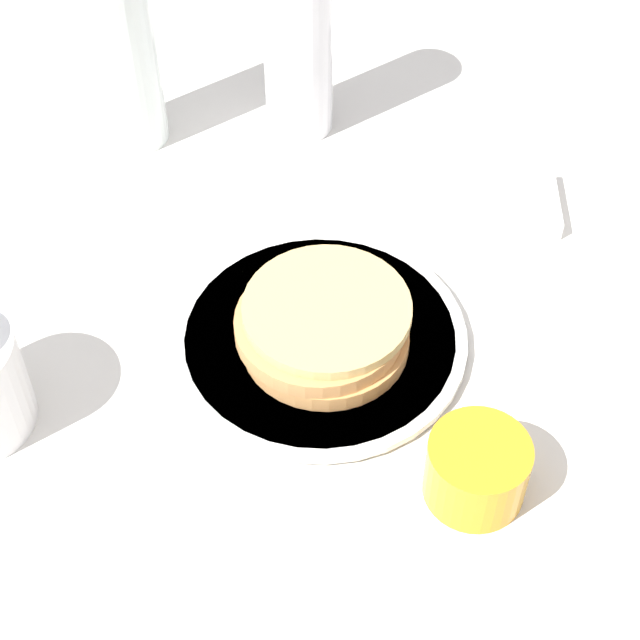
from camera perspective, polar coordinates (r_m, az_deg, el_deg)
name	(u,v)px	position (r m, az deg, el deg)	size (l,w,h in m)	color
ground_plane	(287,348)	(0.96, -1.77, -1.50)	(4.00, 4.00, 0.00)	silver
plate	(320,339)	(0.95, 0.00, -1.02)	(0.26, 0.26, 0.01)	silver
pancake_stack	(324,325)	(0.93, 0.20, -0.25)	(0.15, 0.15, 0.04)	tan
juice_glass	(477,470)	(0.85, 8.36, -7.91)	(0.08, 0.08, 0.06)	orange
water_bottle_near	(298,36)	(1.11, -1.18, 14.93)	(0.07, 0.07, 0.24)	white
water_bottle_mid	(122,42)	(1.11, -10.50, 14.37)	(0.07, 0.07, 0.25)	silver
napkin	(482,202)	(1.08, 8.64, 6.23)	(0.16, 0.10, 0.02)	white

